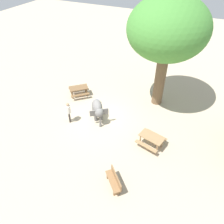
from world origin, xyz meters
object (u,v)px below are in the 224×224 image
at_px(picnic_table_near, 151,139).
at_px(shade_tree_main, 168,29).
at_px(elephant, 98,109).
at_px(picnic_table_far, 79,89).
at_px(person_handler, 68,111).
at_px(feed_bucket, 97,102).
at_px(wooden_bench, 114,180).

bearing_deg(picnic_table_near, shade_tree_main, 115.28).
distance_m(elephant, picnic_table_far, 3.41).
xyz_separation_m(person_handler, feed_bucket, (-2.75, 0.77, -0.79)).
relative_size(picnic_table_near, feed_bucket, 5.02).
xyz_separation_m(person_handler, picnic_table_near, (-0.25, 5.93, -0.36)).
bearing_deg(picnic_table_near, picnic_table_far, 171.85).
relative_size(elephant, feed_bucket, 5.11).
bearing_deg(elephant, picnic_table_far, -163.00).
height_order(elephant, picnic_table_far, elephant).
relative_size(elephant, picnic_table_far, 0.87).
xyz_separation_m(elephant, person_handler, (1.17, -1.66, 0.09)).
bearing_deg(picnic_table_far, feed_bucket, 127.60).
relative_size(wooden_bench, picnic_table_near, 0.70).
height_order(elephant, picnic_table_near, elephant).
height_order(shade_tree_main, feed_bucket, shade_tree_main).
bearing_deg(elephant, wooden_bench, -1.76).
xyz_separation_m(person_handler, wooden_bench, (3.34, 5.03, -0.48)).
relative_size(wooden_bench, feed_bucket, 3.54).
relative_size(elephant, person_handler, 1.13).
height_order(wooden_bench, picnic_table_far, wooden_bench).
bearing_deg(picnic_table_far, elephant, 103.26).
distance_m(person_handler, wooden_bench, 6.06).
height_order(picnic_table_far, feed_bucket, picnic_table_far).
distance_m(person_handler, shade_tree_main, 8.48).
height_order(person_handler, picnic_table_far, person_handler).
height_order(person_handler, wooden_bench, person_handler).
distance_m(picnic_table_far, feed_bucket, 1.98).
relative_size(elephant, wooden_bench, 1.44).
distance_m(wooden_bench, picnic_table_near, 3.70).
bearing_deg(feed_bucket, wooden_bench, 35.01).
relative_size(picnic_table_near, picnic_table_far, 0.86).
xyz_separation_m(elephant, picnic_table_far, (-1.92, -2.80, -0.27)).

